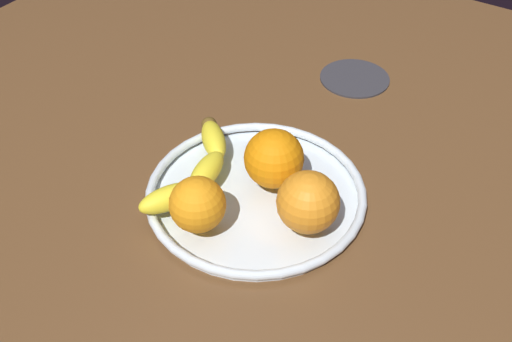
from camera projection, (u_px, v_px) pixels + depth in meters
ground_plane at (256, 209)px, 83.02cm from camera, size 141.64×141.64×4.00cm
fruit_bowl at (256, 193)px, 81.08cm from camera, size 28.71×28.71×1.80cm
banana at (198, 167)px, 81.25cm from camera, size 20.47×9.40×3.13cm
orange_front_right at (274, 158)px, 78.98cm from camera, size 7.71×7.71×7.71cm
orange_center at (197, 205)px, 73.44cm from camera, size 6.84×6.84×6.84cm
orange_back_left at (308, 202)px, 73.19cm from camera, size 7.59×7.59×7.59cm
ambient_coaster at (355, 77)px, 102.51cm from camera, size 11.43×11.43×0.60cm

